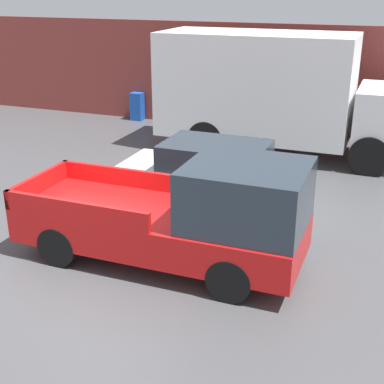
% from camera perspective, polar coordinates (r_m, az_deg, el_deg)
% --- Properties ---
extents(ground_plane, '(60.00, 60.00, 0.00)m').
position_cam_1_polar(ground_plane, '(10.51, -10.46, -6.89)').
color(ground_plane, '#4C4C4F').
extents(building_wall, '(28.00, 0.15, 3.66)m').
position_cam_1_polar(building_wall, '(19.27, 5.90, 12.10)').
color(building_wall, brown).
rests_on(building_wall, ground).
extents(pickup_truck, '(5.34, 1.99, 2.10)m').
position_cam_1_polar(pickup_truck, '(9.68, -0.72, -2.63)').
color(pickup_truck, red).
rests_on(pickup_truck, ground).
extents(car, '(4.35, 1.88, 1.49)m').
position_cam_1_polar(car, '(12.56, 2.11, 2.06)').
color(car, silver).
rests_on(car, ground).
extents(delivery_truck, '(7.53, 2.60, 3.57)m').
position_cam_1_polar(delivery_truck, '(16.47, 8.58, 10.69)').
color(delivery_truck, white).
rests_on(delivery_truck, ground).
extents(newspaper_box, '(0.45, 0.40, 1.04)m').
position_cam_1_polar(newspaper_box, '(20.72, -5.87, 9.07)').
color(newspaper_box, '#194CB2').
rests_on(newspaper_box, ground).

